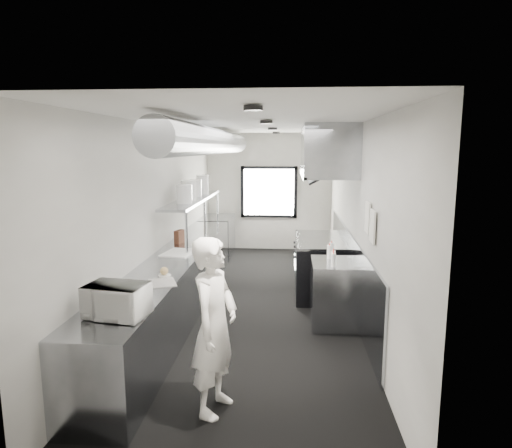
% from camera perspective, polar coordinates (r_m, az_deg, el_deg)
% --- Properties ---
extents(floor, '(3.00, 8.00, 0.01)m').
position_cam_1_polar(floor, '(7.19, 0.05, -10.23)').
color(floor, black).
rests_on(floor, ground).
extents(ceiling, '(3.00, 8.00, 0.01)m').
position_cam_1_polar(ceiling, '(6.77, 0.05, 12.65)').
color(ceiling, silver).
rests_on(ceiling, wall_back).
extents(wall_back, '(3.00, 0.02, 2.80)m').
position_cam_1_polar(wall_back, '(10.81, 1.66, 4.10)').
color(wall_back, beige).
rests_on(wall_back, floor).
extents(wall_front, '(3.00, 0.02, 2.80)m').
position_cam_1_polar(wall_front, '(2.98, -5.88, -10.96)').
color(wall_front, beige).
rests_on(wall_front, floor).
extents(wall_left, '(0.02, 8.00, 2.80)m').
position_cam_1_polar(wall_left, '(7.11, -12.09, 0.99)').
color(wall_left, beige).
rests_on(wall_left, floor).
extents(wall_right, '(0.02, 8.00, 2.80)m').
position_cam_1_polar(wall_right, '(6.89, 12.58, 0.70)').
color(wall_right, beige).
rests_on(wall_right, floor).
extents(wall_cladding, '(0.03, 5.50, 1.10)m').
position_cam_1_polar(wall_cladding, '(7.36, 11.85, -5.49)').
color(wall_cladding, gray).
rests_on(wall_cladding, wall_right).
extents(hvac_duct, '(0.40, 6.40, 0.40)m').
position_cam_1_polar(hvac_duct, '(7.25, -5.33, 10.44)').
color(hvac_duct, gray).
rests_on(hvac_duct, ceiling).
extents(service_window, '(1.36, 0.05, 1.25)m').
position_cam_1_polar(service_window, '(10.77, 1.65, 4.08)').
color(service_window, white).
rests_on(service_window, wall_back).
extents(exhaust_hood, '(0.81, 2.20, 0.88)m').
position_cam_1_polar(exhaust_hood, '(7.47, 9.00, 9.12)').
color(exhaust_hood, gray).
rests_on(exhaust_hood, ceiling).
extents(prep_counter, '(0.70, 6.00, 0.90)m').
position_cam_1_polar(prep_counter, '(6.76, -10.13, -7.67)').
color(prep_counter, gray).
rests_on(prep_counter, floor).
extents(pass_shelf, '(0.45, 3.00, 0.68)m').
position_cam_1_polar(pass_shelf, '(7.98, -7.97, 3.01)').
color(pass_shelf, gray).
rests_on(pass_shelf, prep_counter).
extents(range, '(0.88, 1.60, 0.94)m').
position_cam_1_polar(range, '(7.72, 8.19, -5.28)').
color(range, black).
rests_on(range, floor).
extents(bottle_station, '(0.65, 0.80, 0.90)m').
position_cam_1_polar(bottle_station, '(6.40, 10.01, -8.68)').
color(bottle_station, gray).
rests_on(bottle_station, floor).
extents(far_work_table, '(0.70, 1.20, 0.90)m').
position_cam_1_polar(far_work_table, '(10.28, -5.01, -1.58)').
color(far_work_table, gray).
rests_on(far_work_table, floor).
extents(notice_sheet_a, '(0.02, 0.28, 0.38)m').
position_cam_1_polar(notice_sheet_a, '(5.69, 14.04, 0.81)').
color(notice_sheet_a, white).
rests_on(notice_sheet_a, wall_right).
extents(notice_sheet_b, '(0.02, 0.28, 0.38)m').
position_cam_1_polar(notice_sheet_b, '(5.36, 14.63, -0.29)').
color(notice_sheet_b, white).
rests_on(notice_sheet_b, wall_right).
extents(line_cook, '(0.54, 0.69, 1.66)m').
position_cam_1_polar(line_cook, '(4.23, -5.32, -12.81)').
color(line_cook, white).
rests_on(line_cook, floor).
extents(microwave, '(0.56, 0.46, 0.31)m').
position_cam_1_polar(microwave, '(4.39, -17.36, -9.30)').
color(microwave, white).
rests_on(microwave, prep_counter).
extents(deli_tub_a, '(0.13, 0.13, 0.09)m').
position_cam_1_polar(deli_tub_a, '(4.86, -18.00, -8.85)').
color(deli_tub_a, '#A6AEA0').
rests_on(deli_tub_a, prep_counter).
extents(deli_tub_b, '(0.16, 0.16, 0.10)m').
position_cam_1_polar(deli_tub_b, '(4.90, -17.23, -8.56)').
color(deli_tub_b, '#A6AEA0').
rests_on(deli_tub_b, prep_counter).
extents(newspaper, '(0.42, 0.46, 0.01)m').
position_cam_1_polar(newspaper, '(5.34, -11.90, -7.34)').
color(newspaper, beige).
rests_on(newspaper, prep_counter).
extents(small_plate, '(0.17, 0.17, 0.01)m').
position_cam_1_polar(small_plate, '(5.62, -11.61, -6.44)').
color(small_plate, white).
rests_on(small_plate, prep_counter).
extents(pastry, '(0.10, 0.10, 0.10)m').
position_cam_1_polar(pastry, '(5.61, -11.63, -5.89)').
color(pastry, '#D7B371').
rests_on(pastry, small_plate).
extents(cutting_board, '(0.50, 0.62, 0.02)m').
position_cam_1_polar(cutting_board, '(6.75, -9.79, -3.64)').
color(cutting_board, silver).
rests_on(cutting_board, prep_counter).
extents(knife_block, '(0.14, 0.21, 0.21)m').
position_cam_1_polar(knife_block, '(7.46, -9.76, -1.60)').
color(knife_block, '#58301F').
rests_on(knife_block, prep_counter).
extents(plate_stack_a, '(0.29, 0.29, 0.30)m').
position_cam_1_polar(plate_stack_a, '(7.28, -9.14, 3.81)').
color(plate_stack_a, white).
rests_on(plate_stack_a, pass_shelf).
extents(plate_stack_b, '(0.33, 0.33, 0.34)m').
position_cam_1_polar(plate_stack_b, '(7.63, -8.57, 4.23)').
color(plate_stack_b, white).
rests_on(plate_stack_b, pass_shelf).
extents(plate_stack_c, '(0.27, 0.27, 0.31)m').
position_cam_1_polar(plate_stack_c, '(8.27, -7.69, 4.57)').
color(plate_stack_c, white).
rests_on(plate_stack_c, pass_shelf).
extents(plate_stack_d, '(0.31, 0.31, 0.36)m').
position_cam_1_polar(plate_stack_d, '(8.71, -6.84, 5.02)').
color(plate_stack_d, white).
rests_on(plate_stack_d, pass_shelf).
extents(squeeze_bottle_a, '(0.07, 0.07, 0.18)m').
position_cam_1_polar(squeeze_bottle_a, '(5.98, 9.85, -4.58)').
color(squeeze_bottle_a, silver).
rests_on(squeeze_bottle_a, bottle_station).
extents(squeeze_bottle_b, '(0.08, 0.08, 0.17)m').
position_cam_1_polar(squeeze_bottle_b, '(6.09, 9.80, -4.34)').
color(squeeze_bottle_b, silver).
rests_on(squeeze_bottle_b, bottle_station).
extents(squeeze_bottle_c, '(0.07, 0.07, 0.16)m').
position_cam_1_polar(squeeze_bottle_c, '(6.21, 9.85, -4.13)').
color(squeeze_bottle_c, silver).
rests_on(squeeze_bottle_c, bottle_station).
extents(squeeze_bottle_d, '(0.07, 0.07, 0.19)m').
position_cam_1_polar(squeeze_bottle_d, '(6.41, 9.34, -3.54)').
color(squeeze_bottle_d, silver).
rests_on(squeeze_bottle_d, bottle_station).
extents(squeeze_bottle_e, '(0.08, 0.08, 0.20)m').
position_cam_1_polar(squeeze_bottle_e, '(6.58, 9.60, -3.19)').
color(squeeze_bottle_e, silver).
rests_on(squeeze_bottle_e, bottle_station).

